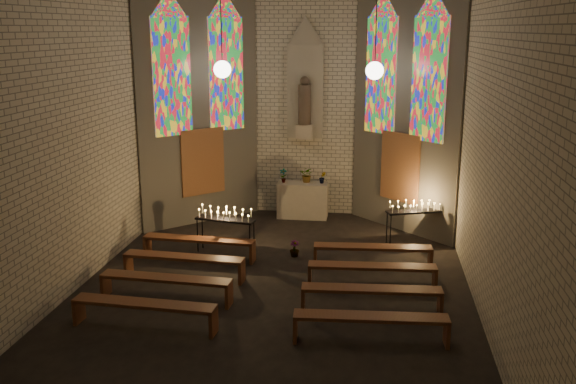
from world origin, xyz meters
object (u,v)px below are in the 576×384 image
Objects in this scene: altar at (303,200)px; votive_stand_right at (415,208)px; aisle_flower_pot at (294,249)px; votive_stand_left at (225,216)px.

votive_stand_right reaches higher than altar.
votive_stand_right is (2.82, 1.39, 0.70)m from aisle_flower_pot.
altar is 3.63× the size of aisle_flower_pot.
aisle_flower_pot is 3.22m from votive_stand_right.
altar is 3.26m from aisle_flower_pot.
altar reaches higher than aisle_flower_pot.
aisle_flower_pot is 0.27× the size of votive_stand_right.
votive_stand_left is (-1.48, -3.19, 0.40)m from altar.
votive_stand_left is at bearing -114.85° from altar.
altar is at bearing 75.79° from votive_stand_left.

